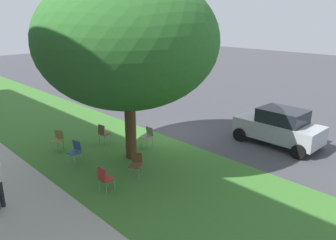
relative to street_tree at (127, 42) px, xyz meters
The scene contains 11 objects.
ground 5.49m from the street_tree, 75.86° to the right, with size 80.00×80.00×0.00m, color #424247.
grass_verge 4.66m from the street_tree, 21.49° to the left, with size 48.00×6.00×0.01m, color #3D752D.
sidewalk_strip 6.61m from the street_tree, 81.11° to the left, with size 48.00×2.80×0.01m, color #ADA89E.
street_tree is the anchor object (origin of this frame).
chair_0 4.63m from the street_tree, 59.21° to the left, with size 0.51×0.51×0.88m.
chair_1 4.41m from the street_tree, 147.73° to the left, with size 0.57×0.58×0.88m.
chair_2 4.29m from the street_tree, 71.49° to the right, with size 0.44×0.44×0.88m.
chair_3 4.96m from the street_tree, 124.34° to the left, with size 0.44×0.45×0.88m.
chair_4 4.59m from the street_tree, ahead, with size 0.46×0.46×0.88m.
chair_5 5.24m from the street_tree, 32.50° to the left, with size 0.56×0.57×0.88m.
parked_car 7.54m from the street_tree, 121.56° to the right, with size 3.70×1.92×1.65m.
Camera 1 is at (-10.70, 10.50, 5.54)m, focal length 35.54 mm.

